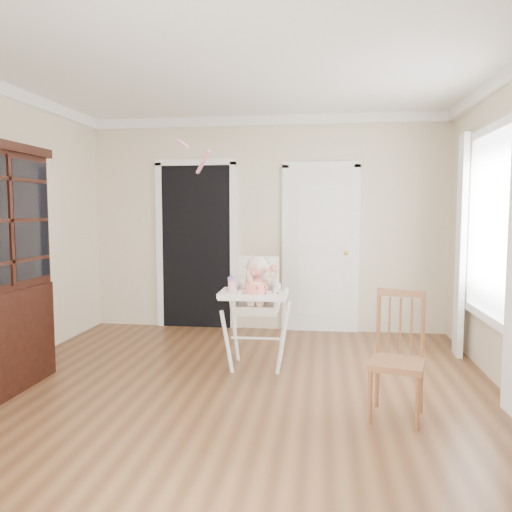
# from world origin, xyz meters

# --- Properties ---
(floor) EXTENTS (5.00, 5.00, 0.00)m
(floor) POSITION_xyz_m (0.00, 0.00, 0.00)
(floor) COLOR #52321C
(floor) RESTS_ON ground
(ceiling) EXTENTS (5.00, 5.00, 0.00)m
(ceiling) POSITION_xyz_m (0.00, 0.00, 2.70)
(ceiling) COLOR white
(ceiling) RESTS_ON wall_back
(wall_back) EXTENTS (4.50, 0.00, 4.50)m
(wall_back) POSITION_xyz_m (0.00, 2.50, 1.35)
(wall_back) COLOR beige
(wall_back) RESTS_ON floor
(crown_molding) EXTENTS (4.50, 5.00, 0.12)m
(crown_molding) POSITION_xyz_m (0.00, 0.00, 2.64)
(crown_molding) COLOR white
(crown_molding) RESTS_ON ceiling
(doorway) EXTENTS (1.06, 0.05, 2.22)m
(doorway) POSITION_xyz_m (-0.90, 2.48, 1.11)
(doorway) COLOR black
(doorway) RESTS_ON wall_back
(closet_door) EXTENTS (0.96, 0.09, 2.13)m
(closet_door) POSITION_xyz_m (0.70, 2.48, 1.02)
(closet_door) COLOR white
(closet_door) RESTS_ON wall_back
(window_right) EXTENTS (0.13, 1.84, 2.30)m
(window_right) POSITION_xyz_m (2.18, 0.80, 1.29)
(window_right) COLOR white
(window_right) RESTS_ON wall_right
(high_chair) EXTENTS (0.65, 0.79, 1.09)m
(high_chair) POSITION_xyz_m (0.11, 0.89, 0.67)
(high_chair) COLOR white
(high_chair) RESTS_ON floor
(baby) EXTENTS (0.32, 0.24, 0.49)m
(baby) POSITION_xyz_m (0.11, 0.92, 0.84)
(baby) COLOR beige
(baby) RESTS_ON high_chair
(cake) EXTENTS (0.23, 0.23, 0.11)m
(cake) POSITION_xyz_m (0.13, 0.61, 0.81)
(cake) COLOR silver
(cake) RESTS_ON high_chair
(sippy_cup) EXTENTS (0.07, 0.07, 0.17)m
(sippy_cup) POSITION_xyz_m (-0.11, 0.74, 0.83)
(sippy_cup) COLOR pink
(sippy_cup) RESTS_ON high_chair
(dining_chair) EXTENTS (0.46, 0.46, 0.93)m
(dining_chair) POSITION_xyz_m (1.28, -0.14, 0.43)
(dining_chair) COLOR brown
(dining_chair) RESTS_ON floor
(streamer) EXTENTS (0.26, 0.44, 0.15)m
(streamer) POSITION_xyz_m (-0.60, 0.84, 2.15)
(streamer) COLOR pink
(streamer) RESTS_ON ceiling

